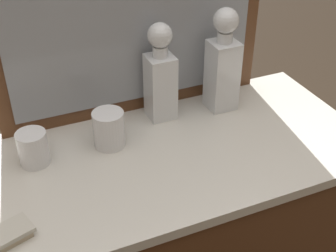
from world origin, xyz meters
TOP-DOWN VIEW (x-y plane):
  - dresser_mirror at (0.00, 0.23)m, footprint 0.76×0.03m
  - crystal_decanter_far_left at (0.05, 0.17)m, footprint 0.07×0.07m
  - crystal_decanter_left at (0.23, 0.14)m, footprint 0.08×0.08m
  - crystal_tumbler_far_left at (-0.13, 0.09)m, footprint 0.08×0.08m
  - crystal_tumbler_front at (-0.32, 0.09)m, footprint 0.07×0.07m

SIDE VIEW (x-z plane):
  - crystal_tumbler_front at x=-0.32m, z-range 0.84..0.93m
  - crystal_tumbler_far_left at x=-0.13m, z-range 0.84..0.94m
  - crystal_decanter_far_left at x=0.05m, z-range 0.82..1.10m
  - crystal_decanter_left at x=0.23m, z-range 0.82..1.12m
  - dresser_mirror at x=0.00m, z-range 0.84..1.42m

